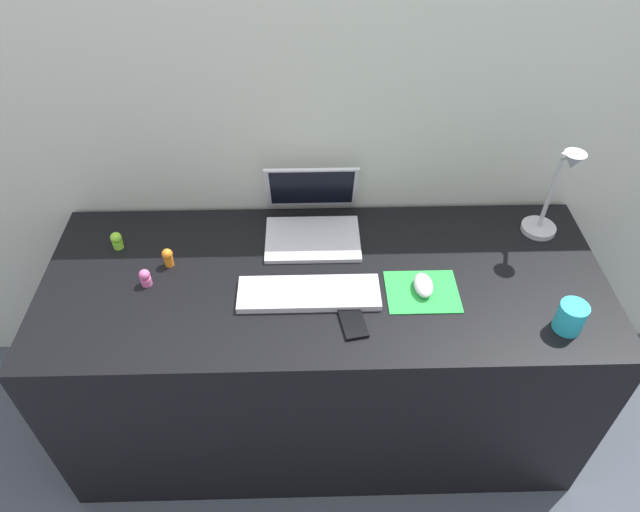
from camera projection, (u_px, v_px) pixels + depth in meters
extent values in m
plane|color=#474C56|center=(323.00, 412.00, 2.22)|extent=(6.00, 6.00, 0.00)
cube|color=beige|center=(321.00, 206.00, 2.00)|extent=(2.89, 0.05, 1.44)
cube|color=black|center=(324.00, 353.00, 1.96)|extent=(1.69, 0.67, 0.74)
cube|color=silver|center=(313.00, 239.00, 1.83)|extent=(0.30, 0.21, 0.01)
cube|color=silver|center=(312.00, 187.00, 1.86)|extent=(0.30, 0.08, 0.19)
cube|color=black|center=(312.00, 188.00, 1.85)|extent=(0.27, 0.06, 0.17)
cube|color=silver|center=(309.00, 293.00, 1.65)|extent=(0.41, 0.13, 0.02)
cube|color=green|center=(422.00, 292.00, 1.67)|extent=(0.21, 0.17, 0.00)
ellipsoid|color=silver|center=(423.00, 285.00, 1.66)|extent=(0.06, 0.10, 0.03)
cube|color=black|center=(352.00, 320.00, 1.58)|extent=(0.09, 0.14, 0.01)
cylinder|color=#B7B7BC|center=(538.00, 228.00, 1.86)|extent=(0.11, 0.11, 0.02)
cylinder|color=#B7B7BC|center=(551.00, 192.00, 1.76)|extent=(0.01, 0.01, 0.28)
cylinder|color=#B7B7BC|center=(569.00, 157.00, 1.64)|extent=(0.01, 0.09, 0.07)
cone|color=#B7B7BC|center=(573.00, 161.00, 1.61)|extent=(0.06, 0.06, 0.05)
cylinder|color=#28B7CC|center=(571.00, 317.00, 1.54)|extent=(0.08, 0.08, 0.09)
cylinder|color=#8CDB33|center=(118.00, 244.00, 1.80)|extent=(0.03, 0.03, 0.03)
sphere|color=#8CDB33|center=(116.00, 238.00, 1.78)|extent=(0.04, 0.04, 0.04)
cylinder|color=pink|center=(146.00, 281.00, 1.68)|extent=(0.03, 0.03, 0.03)
sphere|color=pink|center=(144.00, 275.00, 1.66)|extent=(0.03, 0.03, 0.03)
cylinder|color=orange|center=(169.00, 261.00, 1.74)|extent=(0.03, 0.03, 0.03)
sphere|color=orange|center=(167.00, 254.00, 1.72)|extent=(0.03, 0.03, 0.03)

